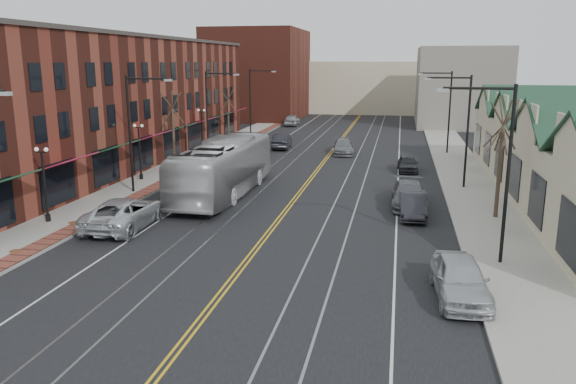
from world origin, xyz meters
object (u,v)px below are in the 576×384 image
at_px(transit_bus, 224,168).
at_px(parked_car_d, 408,164).
at_px(parked_car_a, 460,279).
at_px(parked_suv, 124,213).
at_px(parked_car_c, 409,195).
at_px(parked_car_b, 413,206).

distance_m(transit_bus, parked_car_d, 16.90).
bearing_deg(parked_car_a, parked_suv, 155.73).
xyz_separation_m(parked_suv, parked_car_c, (15.60, 7.89, -0.08)).
bearing_deg(transit_bus, parked_car_c, 178.16).
xyz_separation_m(transit_bus, parked_car_d, (12.54, 11.25, -1.24)).
relative_size(parked_car_a, parked_car_b, 1.13).
distance_m(parked_suv, parked_car_c, 17.48).
bearing_deg(parked_car_b, parked_car_d, 88.46).
distance_m(transit_bus, parked_car_c, 12.57).
bearing_deg(parked_car_b, parked_suv, -163.41).
relative_size(parked_suv, parked_car_a, 1.28).
xyz_separation_m(parked_car_a, parked_car_c, (-1.80, 14.23, -0.04)).
relative_size(parked_suv, parked_car_c, 1.15).
bearing_deg(parked_car_d, parked_car_b, -91.64).
bearing_deg(parked_car_a, parked_car_d, 89.58).
distance_m(parked_car_a, parked_car_b, 11.79).
xyz_separation_m(transit_bus, parked_car_c, (12.50, -0.62, -1.14)).
height_order(transit_bus, parked_suv, transit_bus).
bearing_deg(parked_car_d, transit_bus, -140.32).
relative_size(parked_car_a, parked_car_c, 0.90).
xyz_separation_m(parked_suv, parked_car_d, (15.64, 19.77, -0.17)).
bearing_deg(transit_bus, parked_car_d, -137.11).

